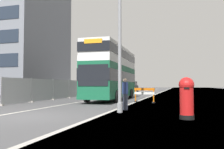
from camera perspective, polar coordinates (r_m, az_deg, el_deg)
ground at (r=11.11m, az=-17.36°, el=-10.00°), size 140.00×280.00×0.10m
double_decker_bus at (r=22.36m, az=0.07°, el=0.50°), size 2.94×11.11×4.90m
lamppost_foreground at (r=12.51m, az=1.88°, el=10.06°), size 0.29×0.70×8.76m
red_pillar_postbox at (r=10.34m, az=17.52°, el=-4.98°), size 0.62×0.62×1.74m
roadworks_barrier at (r=19.40m, az=7.81°, el=-4.49°), size 1.76×0.82×1.18m
construction_site_fence at (r=26.32m, az=-10.37°, el=-3.51°), size 0.44×20.60×2.00m
car_oncoming_near at (r=41.48m, az=3.05°, el=-3.05°), size 1.97×4.06×2.24m
car_receding_mid at (r=49.10m, az=4.90°, el=-3.01°), size 1.97×4.47×2.21m
bare_tree_far_verge_near at (r=55.84m, az=-3.68°, el=-1.76°), size 3.08×2.49×4.78m
bare_tree_far_verge_mid at (r=58.59m, az=-2.31°, el=-1.38°), size 3.12×3.36×5.09m
bare_tree_far_verge_far at (r=68.40m, az=0.58°, el=-2.06°), size 2.12×2.68×4.50m
pedestrian_at_kerb at (r=13.46m, az=3.20°, el=-4.72°), size 0.34×0.34×1.79m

